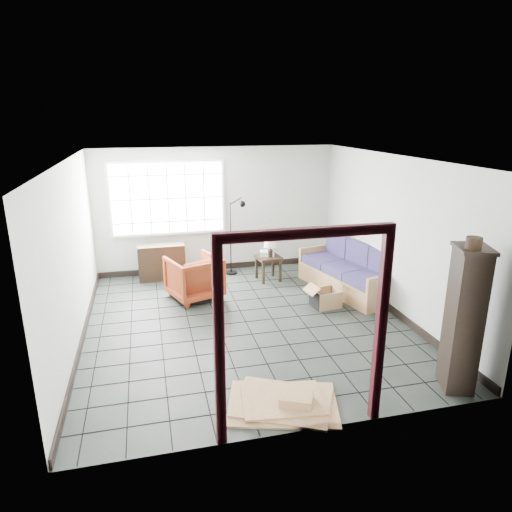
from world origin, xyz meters
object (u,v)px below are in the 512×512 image
object	(u,v)px
armchair	(194,275)
side_table	(268,260)
futon_sofa	(349,274)
tall_shelf	(464,319)

from	to	relation	value
armchair	side_table	size ratio (longest dim) A/B	1.68
futon_sofa	side_table	xyz separation A→B (m)	(-1.34, 0.92, 0.08)
armchair	side_table	distance (m)	1.66
side_table	tall_shelf	world-z (taller)	tall_shelf
futon_sofa	armchair	world-z (taller)	futon_sofa
armchair	tall_shelf	xyz separation A→B (m)	(2.78, -3.63, 0.48)
futon_sofa	side_table	distance (m)	1.63
tall_shelf	futon_sofa	bearing A→B (deg)	107.38
futon_sofa	side_table	world-z (taller)	futon_sofa
side_table	tall_shelf	distance (m)	4.43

